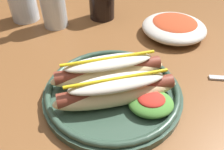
# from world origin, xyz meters

# --- Properties ---
(dining_table) EXTENTS (1.16, 0.99, 0.74)m
(dining_table) POSITION_xyz_m (0.00, 0.00, 0.64)
(dining_table) COLOR brown
(dining_table) RESTS_ON ground_plane
(hot_dog_plate) EXTENTS (0.27, 0.27, 0.08)m
(hot_dog_plate) POSITION_xyz_m (0.05, -0.13, 0.77)
(hot_dog_plate) COLOR #334C3D
(hot_dog_plate) RESTS_ON dining_table
(water_cup) EXTENTS (0.08, 0.08, 0.11)m
(water_cup) POSITION_xyz_m (-0.20, 0.22, 0.79)
(water_cup) COLOR silver
(water_cup) RESTS_ON dining_table
(side_bowl) EXTENTS (0.17, 0.17, 0.05)m
(side_bowl) POSITION_xyz_m (0.23, 0.10, 0.76)
(side_bowl) COLOR silver
(side_bowl) RESTS_ON dining_table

